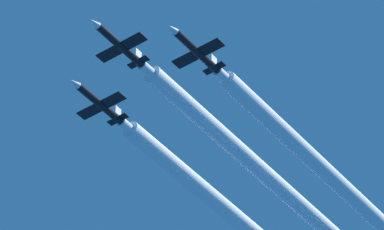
% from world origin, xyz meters
% --- Properties ---
extents(jet_lead, '(9.09, 13.23, 3.18)m').
position_xyz_m(jet_lead, '(0.34, 7.20, 157.52)').
color(jet_lead, black).
extents(jet_left_wingman, '(9.09, 13.23, 3.18)m').
position_xyz_m(jet_left_wingman, '(-9.85, 0.44, 155.56)').
color(jet_left_wingman, black).
extents(jet_right_wingman, '(9.09, 13.23, 3.18)m').
position_xyz_m(jet_right_wingman, '(10.27, 0.05, 155.41)').
color(jet_right_wingman, black).
extents(smoke_trail_lead, '(3.14, 69.68, 3.14)m').
position_xyz_m(smoke_trail_lead, '(0.34, -33.65, 157.48)').
color(smoke_trail_lead, white).
extents(smoke_trail_left_wingman, '(3.14, 62.66, 3.14)m').
position_xyz_m(smoke_trail_left_wingman, '(-9.85, -36.90, 155.53)').
color(smoke_trail_left_wingman, white).
extents(smoke_trail_right_wingman, '(3.14, 61.99, 3.14)m').
position_xyz_m(smoke_trail_right_wingman, '(10.27, -36.96, 155.38)').
color(smoke_trail_right_wingman, white).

